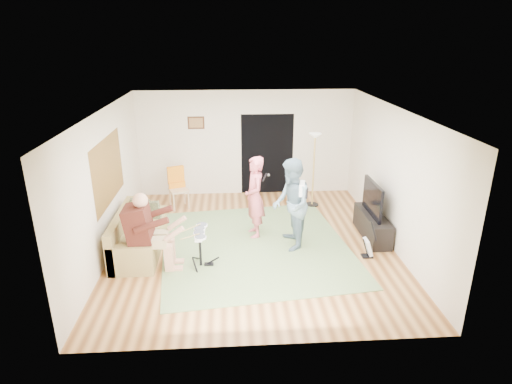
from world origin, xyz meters
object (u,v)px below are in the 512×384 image
(torchiere_lamp, at_px, (314,157))
(drum_kit, at_px, (200,250))
(singer, at_px, (255,197))
(guitar_spare, at_px, (368,247))
(sofa, at_px, (136,239))
(dining_chair, at_px, (179,193))
(tv_cabinet, at_px, (372,225))
(guitarist, at_px, (291,205))
(television, at_px, (373,199))

(torchiere_lamp, bearing_deg, drum_kit, -132.67)
(singer, distance_m, torchiere_lamp, 2.23)
(drum_kit, distance_m, guitar_spare, 3.15)
(sofa, bearing_deg, drum_kit, -26.79)
(drum_kit, distance_m, singer, 1.70)
(dining_chair, xyz_separation_m, tv_cabinet, (4.17, -1.91, -0.11))
(guitarist, height_order, guitar_spare, guitarist)
(sofa, distance_m, guitarist, 3.09)
(singer, xyz_separation_m, television, (2.39, -0.23, -0.00))
(drum_kit, bearing_deg, torchiere_lamp, 47.33)
(tv_cabinet, bearing_deg, television, -180.00)
(guitarist, xyz_separation_m, torchiere_lamp, (0.85, 2.16, 0.34))
(drum_kit, xyz_separation_m, guitarist, (1.73, 0.64, 0.58))
(singer, xyz_separation_m, tv_cabinet, (2.44, -0.23, -0.60))
(sofa, relative_size, drum_kit, 2.67)
(dining_chair, bearing_deg, television, -46.39)
(singer, bearing_deg, guitarist, 39.80)
(guitar_spare, bearing_deg, guitarist, 160.29)
(tv_cabinet, bearing_deg, sofa, -175.95)
(guitarist, xyz_separation_m, guitar_spare, (1.42, -0.51, -0.69))
(drum_kit, relative_size, dining_chair, 0.73)
(sofa, bearing_deg, television, 4.10)
(torchiere_lamp, relative_size, tv_cabinet, 1.29)
(sofa, height_order, tv_cabinet, sofa)
(sofa, distance_m, tv_cabinet, 4.80)
(drum_kit, height_order, guitar_spare, guitar_spare)
(drum_kit, xyz_separation_m, singer, (1.06, 1.21, 0.53))
(guitarist, relative_size, torchiere_lamp, 1.00)
(dining_chair, distance_m, television, 4.57)
(singer, relative_size, tv_cabinet, 1.22)
(sofa, distance_m, drum_kit, 1.44)
(dining_chair, relative_size, television, 0.95)
(guitarist, distance_m, guitar_spare, 1.66)
(drum_kit, bearing_deg, tv_cabinet, 15.78)
(sofa, xyz_separation_m, guitarist, (3.02, -0.01, 0.64))
(dining_chair, bearing_deg, tv_cabinet, -46.13)
(singer, distance_m, guitarist, 0.88)
(guitar_spare, bearing_deg, tv_cabinet, 67.55)
(singer, bearing_deg, dining_chair, -143.78)
(guitarist, relative_size, guitar_spare, 2.44)
(guitar_spare, bearing_deg, dining_chair, 144.12)
(drum_kit, relative_size, tv_cabinet, 0.52)
(guitar_spare, bearing_deg, torchiere_lamp, 101.92)
(drum_kit, xyz_separation_m, television, (3.45, 0.99, 0.53))
(television, bearing_deg, tv_cabinet, 0.00)
(guitarist, relative_size, dining_chair, 1.81)
(guitarist, bearing_deg, sofa, -90.94)
(singer, relative_size, guitarist, 0.95)
(drum_kit, distance_m, guitarist, 1.94)
(guitar_spare, xyz_separation_m, torchiere_lamp, (-0.56, 2.67, 1.03))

